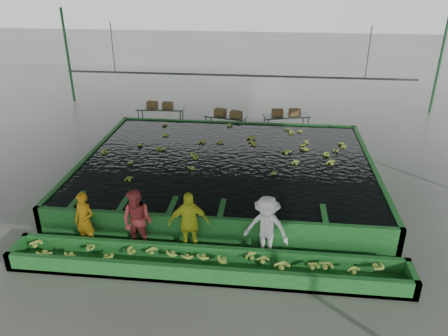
# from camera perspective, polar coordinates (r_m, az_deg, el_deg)

# --- Properties ---
(ground) EXTENTS (80.00, 80.00, 0.00)m
(ground) POSITION_cam_1_polar(r_m,az_deg,el_deg) (14.22, -0.22, -4.50)
(ground) COLOR #65665D
(ground) RESTS_ON ground
(shed_roof) EXTENTS (20.00, 22.00, 0.04)m
(shed_roof) POSITION_cam_1_polar(r_m,az_deg,el_deg) (12.54, -0.26, 15.81)
(shed_roof) COLOR gray
(shed_roof) RESTS_ON shed_posts
(shed_posts) EXTENTS (20.00, 22.00, 5.00)m
(shed_posts) POSITION_cam_1_polar(r_m,az_deg,el_deg) (13.17, -0.24, 5.01)
(shed_posts) COLOR #265D33
(shed_posts) RESTS_ON ground
(flotation_tank) EXTENTS (10.00, 8.00, 0.90)m
(flotation_tank) POSITION_cam_1_polar(r_m,az_deg,el_deg) (15.34, 0.41, -0.29)
(flotation_tank) COLOR #1F6827
(flotation_tank) RESTS_ON ground
(tank_water) EXTENTS (9.70, 7.70, 0.00)m
(tank_water) POSITION_cam_1_polar(r_m,az_deg,el_deg) (15.17, 0.42, 1.07)
(tank_water) COLOR black
(tank_water) RESTS_ON flotation_tank
(sorting_trough) EXTENTS (10.00, 1.00, 0.50)m
(sorting_trough) POSITION_cam_1_polar(r_m,az_deg,el_deg) (11.10, -2.40, -12.50)
(sorting_trough) COLOR #1F6827
(sorting_trough) RESTS_ON ground
(cableway_rail) EXTENTS (0.08, 0.08, 14.00)m
(cableway_rail) POSITION_cam_1_polar(r_m,az_deg,el_deg) (17.81, 1.64, 12.00)
(cableway_rail) COLOR #59605B
(cableway_rail) RESTS_ON shed_roof
(rail_hanger_left) EXTENTS (0.04, 0.04, 2.00)m
(rail_hanger_left) POSITION_cam_1_polar(r_m,az_deg,el_deg) (18.69, -14.34, 15.02)
(rail_hanger_left) COLOR #59605B
(rail_hanger_left) RESTS_ON shed_roof
(rail_hanger_right) EXTENTS (0.04, 0.04, 2.00)m
(rail_hanger_right) POSITION_cam_1_polar(r_m,az_deg,el_deg) (17.91, 18.35, 14.14)
(rail_hanger_right) COLOR #59605B
(rail_hanger_right) RESTS_ON shed_roof
(worker_a) EXTENTS (0.67, 0.52, 1.61)m
(worker_a) POSITION_cam_1_polar(r_m,az_deg,el_deg) (12.31, -17.73, -6.55)
(worker_a) COLOR orange
(worker_a) RESTS_ON ground
(worker_b) EXTENTS (0.98, 0.84, 1.78)m
(worker_b) POSITION_cam_1_polar(r_m,az_deg,el_deg) (11.78, -11.24, -6.82)
(worker_b) COLOR #BE4041
(worker_b) RESTS_ON ground
(worker_c) EXTENTS (1.13, 0.65, 1.82)m
(worker_c) POSITION_cam_1_polar(r_m,az_deg,el_deg) (11.45, -4.64, -7.24)
(worker_c) COLOR yellow
(worker_c) RESTS_ON ground
(worker_d) EXTENTS (1.29, 0.93, 1.81)m
(worker_d) POSITION_cam_1_polar(r_m,az_deg,el_deg) (11.28, 5.55, -7.86)
(worker_d) COLOR white
(worker_d) RESTS_ON ground
(packing_table_left) EXTENTS (2.22, 0.99, 0.99)m
(packing_table_left) POSITION_cam_1_polar(r_m,az_deg,el_deg) (20.87, -8.22, 6.57)
(packing_table_left) COLOR #59605B
(packing_table_left) RESTS_ON ground
(packing_table_mid) EXTENTS (1.97, 1.14, 0.84)m
(packing_table_mid) POSITION_cam_1_polar(r_m,az_deg,el_deg) (19.92, 0.21, 5.71)
(packing_table_mid) COLOR #59605B
(packing_table_mid) RESTS_ON ground
(packing_table_right) EXTENTS (2.18, 1.31, 0.93)m
(packing_table_right) POSITION_cam_1_polar(r_m,az_deg,el_deg) (19.94, 8.08, 5.61)
(packing_table_right) COLOR #59605B
(packing_table_right) RESTS_ON ground
(box_stack_left) EXTENTS (1.22, 0.38, 0.26)m
(box_stack_left) POSITION_cam_1_polar(r_m,az_deg,el_deg) (20.69, -8.36, 7.84)
(box_stack_left) COLOR brown
(box_stack_left) RESTS_ON packing_table_left
(box_stack_mid) EXTENTS (1.33, 0.77, 0.28)m
(box_stack_mid) POSITION_cam_1_polar(r_m,az_deg,el_deg) (19.72, 0.54, 6.81)
(box_stack_mid) COLOR brown
(box_stack_mid) RESTS_ON packing_table_mid
(box_stack_right) EXTENTS (1.30, 0.55, 0.27)m
(box_stack_right) POSITION_cam_1_polar(r_m,az_deg,el_deg) (19.77, 8.08, 6.86)
(box_stack_right) COLOR brown
(box_stack_right) RESTS_ON packing_table_right
(floating_bananas) EXTENTS (9.25, 6.31, 0.13)m
(floating_bananas) POSITION_cam_1_polar(r_m,az_deg,el_deg) (15.90, 0.72, 2.24)
(floating_bananas) COLOR #95B43B
(floating_bananas) RESTS_ON tank_water
(trough_bananas) EXTENTS (8.39, 0.56, 0.11)m
(trough_bananas) POSITION_cam_1_polar(r_m,az_deg,el_deg) (11.01, -2.42, -11.88)
(trough_bananas) COLOR #95B43B
(trough_bananas) RESTS_ON sorting_trough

